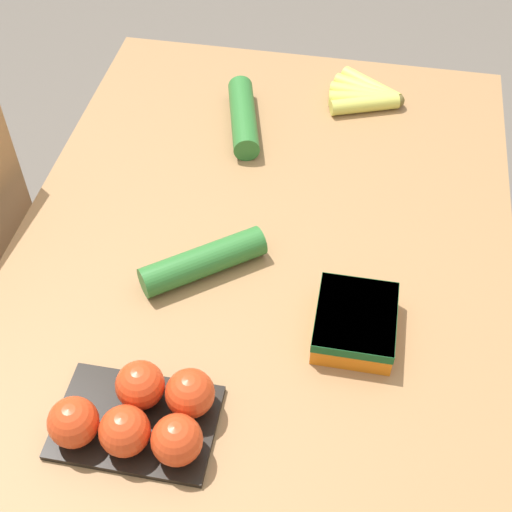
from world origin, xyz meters
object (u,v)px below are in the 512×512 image
at_px(tomato_pack, 140,415).
at_px(cucumber_near, 203,261).
at_px(carrot_bag, 355,321).
at_px(cucumber_far, 243,117).
at_px(banana_bunch, 367,95).

distance_m(tomato_pack, cucumber_near, 0.31).
bearing_deg(tomato_pack, carrot_bag, -51.37).
distance_m(tomato_pack, cucumber_far, 0.72).
relative_size(cucumber_near, cucumber_far, 0.91).
bearing_deg(cucumber_near, cucumber_far, 1.41).
distance_m(banana_bunch, cucumber_near, 0.60).
height_order(carrot_bag, cucumber_near, cucumber_near).
relative_size(banana_bunch, tomato_pack, 0.71).
bearing_deg(carrot_bag, tomato_pack, 128.63).
xyz_separation_m(tomato_pack, carrot_bag, (0.23, -0.29, -0.01)).
bearing_deg(carrot_bag, banana_bunch, 2.71).
xyz_separation_m(tomato_pack, cucumber_near, (0.31, -0.02, -0.01)).
xyz_separation_m(cucumber_near, cucumber_far, (0.41, 0.01, 0.00)).
distance_m(banana_bunch, cucumber_far, 0.29).
height_order(cucumber_near, cucumber_far, same).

